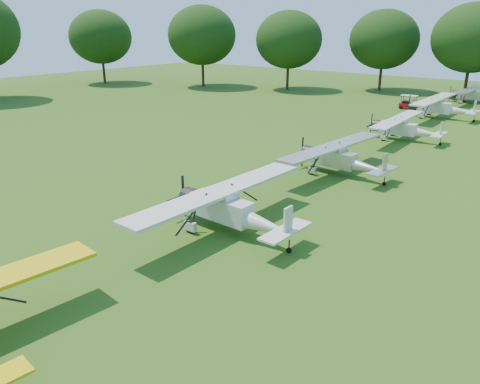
# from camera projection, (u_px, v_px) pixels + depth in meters

# --- Properties ---
(ground) EXTENTS (160.00, 160.00, 0.00)m
(ground) POSITION_uv_depth(u_px,v_px,m) (208.00, 230.00, 24.08)
(ground) COLOR #264812
(ground) RESTS_ON ground
(tree_belt) EXTENTS (137.36, 130.27, 14.52)m
(tree_belt) POSITION_uv_depth(u_px,v_px,m) (270.00, 74.00, 19.38)
(tree_belt) COLOR #321C13
(tree_belt) RESTS_ON ground
(aircraft_3) EXTENTS (7.38, 11.72, 2.32)m
(aircraft_3) POSITION_uv_depth(u_px,v_px,m) (230.00, 207.00, 23.38)
(aircraft_3) COLOR silver
(aircraft_3) RESTS_ON ground
(aircraft_4) EXTENTS (6.97, 11.11, 2.19)m
(aircraft_4) POSITION_uv_depth(u_px,v_px,m) (340.00, 157.00, 32.43)
(aircraft_4) COLOR #B6B7BB
(aircraft_4) RESTS_ON ground
(aircraft_5) EXTENTS (6.67, 10.61, 2.09)m
(aircraft_5) POSITION_uv_depth(u_px,v_px,m) (404.00, 127.00, 42.14)
(aircraft_5) COLOR silver
(aircraft_5) RESTS_ON ground
(aircraft_6) EXTENTS (7.48, 11.87, 2.35)m
(aircraft_6) POSITION_uv_depth(u_px,v_px,m) (440.00, 106.00, 52.00)
(aircraft_6) COLOR silver
(aircraft_6) RESTS_ON ground
(aircraft_7) EXTENTS (6.45, 10.23, 2.03)m
(aircraft_7) POSITION_uv_depth(u_px,v_px,m) (474.00, 94.00, 61.87)
(aircraft_7) COLOR #B6B7BB
(aircraft_7) RESTS_ON ground
(golf_cart) EXTENTS (2.08, 1.39, 1.69)m
(golf_cart) POSITION_uv_depth(u_px,v_px,m) (408.00, 104.00, 57.96)
(golf_cart) COLOR #B60D13
(golf_cart) RESTS_ON ground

